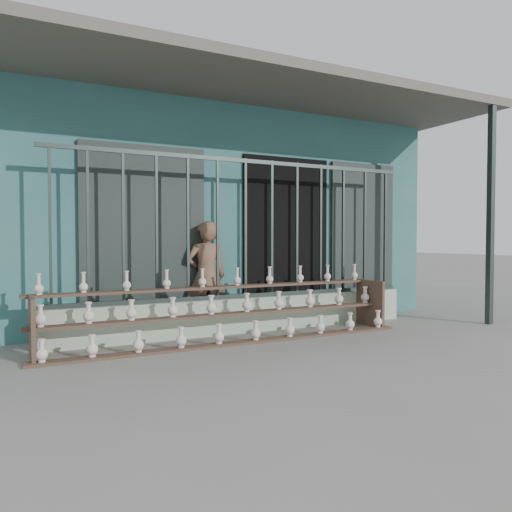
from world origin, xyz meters
name	(u,v)px	position (x,y,z in m)	size (l,w,h in m)	color
ground	(299,352)	(0.00, 0.00, 0.00)	(60.00, 60.00, 0.00)	slate
workshop_building	(175,216)	(0.00, 4.23, 1.62)	(7.40, 6.60, 3.21)	#2F6464
parapet_wall	(245,315)	(0.00, 1.30, 0.23)	(5.00, 0.20, 0.45)	#AFC3A7
security_fence	(245,228)	(0.00, 1.30, 1.35)	(5.00, 0.04, 1.80)	#283330
shelf_rack	(229,311)	(-0.42, 0.89, 0.36)	(4.50, 0.68, 0.85)	brown
elderly_woman	(206,276)	(-0.42, 1.61, 0.72)	(0.53, 0.35, 1.45)	brown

